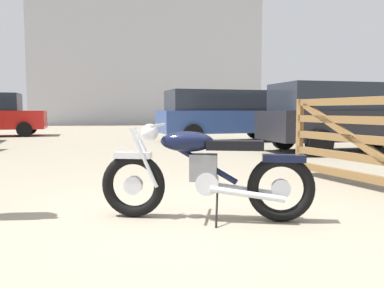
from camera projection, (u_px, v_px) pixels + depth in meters
ground_plane at (190, 224)px, 3.66m from camera, size 80.00×80.00×0.00m
vintage_motorcycle at (204, 173)px, 3.78m from camera, size 1.99×0.86×0.94m
timber_gate at (372, 138)px, 5.17m from camera, size 0.58×2.52×1.60m
pale_sedan_back at (224, 114)px, 13.42m from camera, size 4.81×2.20×1.74m
red_hatchback_near at (349, 115)px, 10.06m from camera, size 4.73×2.03×1.74m
industrial_building at (142, 61)px, 34.54m from camera, size 19.20×12.57×19.59m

